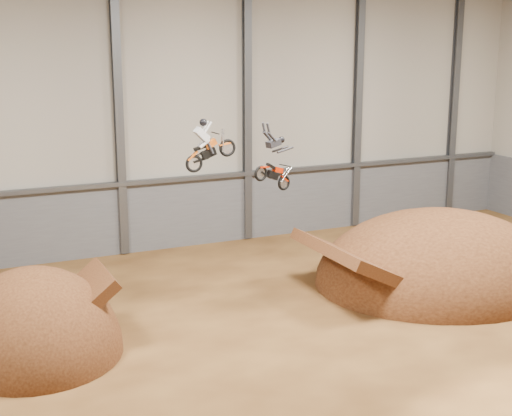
{
  "coord_description": "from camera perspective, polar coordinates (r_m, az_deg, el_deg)",
  "views": [
    {
      "loc": [
        -11.57,
        -18.68,
        10.19
      ],
      "look_at": [
        -1.13,
        4.0,
        4.4
      ],
      "focal_mm": 50.0,
      "sensor_mm": 36.0,
      "label": 1
    }
  ],
  "objects": [
    {
      "name": "floor",
      "position": [
        24.22,
        6.54,
        -11.9
      ],
      "size": [
        40.0,
        40.0,
        0.0
      ],
      "primitive_type": "plane",
      "color": "#4B2D14",
      "rests_on": "ground"
    },
    {
      "name": "lower_band_back",
      "position": [
        36.51,
        -5.55,
        -0.36
      ],
      "size": [
        39.8,
        0.18,
        3.5
      ],
      "primitive_type": "cube",
      "color": "slate",
      "rests_on": "ground"
    },
    {
      "name": "landing_ramp",
      "position": [
        32.3,
        14.27,
        -5.74
      ],
      "size": [
        10.96,
        9.69,
        6.32
      ],
      "primitive_type": "ellipsoid",
      "color": "#3C1E0F",
      "rests_on": "ground"
    },
    {
      "name": "fmx_rider_b",
      "position": [
        25.82,
        1.16,
        4.03
      ],
      "size": [
        3.07,
        1.48,
        2.82
      ],
      "primitive_type": null,
      "rotation": [
        0.0,
        0.4,
        0.28
      ],
      "color": "red"
    },
    {
      "name": "steel_rail",
      "position": [
        35.99,
        -5.53,
        2.38
      ],
      "size": [
        39.8,
        0.35,
        0.2
      ],
      "primitive_type": "cube",
      "color": "#47494F",
      "rests_on": "lower_band_back"
    },
    {
      "name": "back_wall",
      "position": [
        35.75,
        -5.79,
        7.89
      ],
      "size": [
        40.0,
        0.1,
        14.0
      ],
      "primitive_type": "cube",
      "color": "#A69F93",
      "rests_on": "ground"
    },
    {
      "name": "fmx_rider_a",
      "position": [
        26.51,
        -3.43,
        5.57
      ],
      "size": [
        2.63,
        0.87,
        2.49
      ],
      "primitive_type": null,
      "rotation": [
        0.0,
        -0.35,
        0.03
      ],
      "color": "#D05814"
    },
    {
      "name": "steel_column_3",
      "position": [
        36.79,
        -0.72,
        8.09
      ],
      "size": [
        0.4,
        0.36,
        13.9
      ],
      "primitive_type": "cube",
      "color": "#47494F",
      "rests_on": "ground"
    },
    {
      "name": "steel_column_4",
      "position": [
        39.95,
        8.14,
        8.36
      ],
      "size": [
        0.4,
        0.36,
        13.9
      ],
      "primitive_type": "cube",
      "color": "#47494F",
      "rests_on": "ground"
    },
    {
      "name": "steel_column_5",
      "position": [
        43.91,
        15.56,
        8.43
      ],
      "size": [
        0.4,
        0.36,
        13.9
      ],
      "primitive_type": "cube",
      "color": "#47494F",
      "rests_on": "ground"
    },
    {
      "name": "steel_column_2",
      "position": [
        34.63,
        -10.94,
        7.55
      ],
      "size": [
        0.4,
        0.36,
        13.9
      ],
      "primitive_type": "cube",
      "color": "#47494F",
      "rests_on": "ground"
    },
    {
      "name": "takeoff_ramp",
      "position": [
        25.7,
        -17.15,
        -10.91
      ],
      "size": [
        5.76,
        6.64,
        5.76
      ],
      "primitive_type": "ellipsoid",
      "color": "#3C1E0F",
      "rests_on": "ground"
    }
  ]
}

